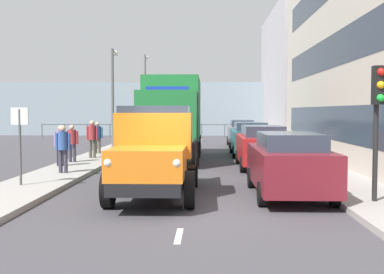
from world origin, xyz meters
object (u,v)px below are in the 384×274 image
(lorry_cargo_green, at_px, (173,116))
(street_sign, at_px, (20,132))
(car_black_oppositeside_0, at_px, (140,140))
(pedestrian_couple_a, at_px, (72,140))
(traffic_light_near, at_px, (378,104))
(pedestrian_with_bag, at_px, (92,136))
(car_teal_kerbside_2, at_px, (250,138))
(pedestrian_by_lamp, at_px, (63,145))
(lamp_post_promenade, at_px, (113,88))
(truck_vintage_orange, at_px, (155,154))
(car_grey_kerbside_3, at_px, (241,133))
(car_red_kerbside_1, at_px, (262,146))
(pedestrian_couple_b, at_px, (61,142))
(lamp_post_far, at_px, (145,88))
(pedestrian_in_dark_coat, at_px, (97,135))
(car_maroon_kerbside_near, at_px, (289,163))

(lorry_cargo_green, relative_size, street_sign, 3.65)
(car_black_oppositeside_0, height_order, pedestrian_couple_a, car_black_oppositeside_0)
(car_black_oppositeside_0, distance_m, traffic_light_near, 13.53)
(pedestrian_with_bag, bearing_deg, car_teal_kerbside_2, -159.07)
(pedestrian_by_lamp, bearing_deg, lamp_post_promenade, -87.92)
(pedestrian_by_lamp, distance_m, pedestrian_with_bag, 5.35)
(truck_vintage_orange, height_order, car_grey_kerbside_3, truck_vintage_orange)
(lamp_post_promenade, bearing_deg, traffic_light_near, 120.76)
(pedestrian_with_bag, bearing_deg, car_red_kerbside_1, 161.19)
(car_grey_kerbside_3, height_order, pedestrian_couple_b, pedestrian_couple_b)
(car_black_oppositeside_0, height_order, lamp_post_far, lamp_post_far)
(car_black_oppositeside_0, xyz_separation_m, pedestrian_couple_a, (2.47, 2.88, 0.17))
(car_teal_kerbside_2, relative_size, pedestrian_with_bag, 2.54)
(car_black_oppositeside_0, bearing_deg, pedestrian_in_dark_coat, -26.61)
(truck_vintage_orange, xyz_separation_m, traffic_light_near, (-5.38, 1.09, 1.29))
(pedestrian_couple_a, relative_size, lamp_post_promenade, 0.28)
(pedestrian_by_lamp, relative_size, pedestrian_in_dark_coat, 1.04)
(car_teal_kerbside_2, bearing_deg, traffic_light_near, 97.83)
(truck_vintage_orange, xyz_separation_m, car_red_kerbside_1, (-3.56, -6.68, -0.28))
(lorry_cargo_green, bearing_deg, car_teal_kerbside_2, -150.08)
(lamp_post_promenade, distance_m, lamp_post_far, 12.01)
(traffic_light_near, distance_m, street_sign, 9.71)
(lorry_cargo_green, xyz_separation_m, lamp_post_far, (3.50, -16.82, 2.09))
(truck_vintage_orange, xyz_separation_m, lamp_post_far, (3.76, -26.71, 2.98))
(car_teal_kerbside_2, xyz_separation_m, car_grey_kerbside_3, (-0.00, -6.16, -0.00))
(traffic_light_near, xyz_separation_m, lamp_post_far, (9.13, -27.80, 1.69))
(car_teal_kerbside_2, relative_size, car_black_oppositeside_0, 1.07)
(lorry_cargo_green, xyz_separation_m, pedestrian_couple_a, (4.05, 2.53, -1.01))
(car_grey_kerbside_3, relative_size, lamp_post_far, 0.63)
(lorry_cargo_green, relative_size, lamp_post_far, 1.21)
(car_teal_kerbside_2, xyz_separation_m, pedestrian_by_lamp, (7.20, 8.20, 0.22))
(lamp_post_far, bearing_deg, pedestrian_with_bag, 89.46)
(pedestrian_by_lamp, relative_size, pedestrian_with_bag, 0.96)
(traffic_light_near, xyz_separation_m, street_sign, (9.41, -2.24, -0.79))
(pedestrian_couple_a, distance_m, pedestrian_in_dark_coat, 4.06)
(pedestrian_in_dark_coat, bearing_deg, car_maroon_kerbside_near, 125.09)
(car_black_oppositeside_0, bearing_deg, car_red_kerbside_1, 146.61)
(car_maroon_kerbside_near, xyz_separation_m, pedestrian_couple_a, (7.88, -6.98, 0.17))
(truck_vintage_orange, relative_size, traffic_light_near, 1.76)
(street_sign, bearing_deg, pedestrian_with_bag, -90.83)
(car_red_kerbside_1, height_order, pedestrian_by_lamp, pedestrian_by_lamp)
(truck_vintage_orange, distance_m, car_maroon_kerbside_near, 3.59)
(car_maroon_kerbside_near, height_order, lamp_post_promenade, lamp_post_promenade)
(pedestrian_couple_a, bearing_deg, car_grey_kerbside_3, -125.89)
(pedestrian_with_bag, distance_m, lamp_post_promenade, 6.00)
(pedestrian_with_bag, bearing_deg, car_black_oppositeside_0, -153.97)
(traffic_light_near, bearing_deg, pedestrian_in_dark_coat, -52.59)
(truck_vintage_orange, height_order, pedestrian_couple_a, truck_vintage_orange)
(car_black_oppositeside_0, bearing_deg, lamp_post_far, -83.37)
(truck_vintage_orange, height_order, pedestrian_in_dark_coat, truck_vintage_orange)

